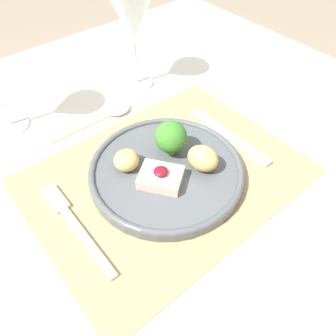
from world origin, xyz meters
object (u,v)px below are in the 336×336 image
(wine_glass_near, at_px, (132,19))
(dinner_plate, at_px, (168,168))
(fork, at_px, (73,222))
(spoon, at_px, (110,113))
(knife, at_px, (233,139))

(wine_glass_near, bearing_deg, dinner_plate, -115.33)
(dinner_plate, distance_m, fork, 0.18)
(fork, bearing_deg, spoon, 47.55)
(knife, xyz_separation_m, spoon, (-0.14, 0.22, 0.00))
(knife, bearing_deg, wine_glass_near, 96.79)
(knife, distance_m, spoon, 0.26)
(fork, distance_m, knife, 0.33)
(knife, distance_m, wine_glass_near, 0.31)
(dinner_plate, relative_size, fork, 1.32)
(knife, height_order, wine_glass_near, wine_glass_near)
(dinner_plate, bearing_deg, wine_glass_near, 64.67)
(spoon, xyz_separation_m, wine_glass_near, (0.11, 0.06, 0.14))
(knife, relative_size, spoon, 1.08)
(fork, bearing_deg, dinner_plate, -3.00)
(fork, relative_size, spoon, 1.08)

